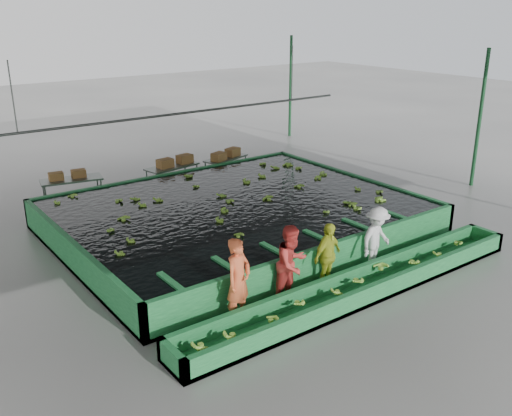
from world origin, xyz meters
TOP-DOWN VIEW (x-y plane):
  - ground at (0.00, 0.00)m, footprint 80.00×80.00m
  - shed_roof at (0.00, 0.00)m, footprint 20.00×22.00m
  - shed_posts at (0.00, 0.00)m, footprint 20.00×22.00m
  - flotation_tank at (0.00, 1.50)m, footprint 10.00×8.00m
  - tank_water at (0.00, 1.50)m, footprint 9.70×7.70m
  - sorting_trough at (0.00, -3.60)m, footprint 10.00×1.00m
  - cableway_rail at (0.00, 5.00)m, footprint 0.08×0.08m
  - rail_hanger_left at (-5.00, 5.00)m, footprint 0.04×0.04m
  - rail_hanger_right at (5.00, 5.00)m, footprint 0.04×0.04m
  - worker_a at (-2.90, -2.80)m, footprint 0.80×0.65m
  - worker_b at (-1.44, -2.80)m, footprint 1.00×0.84m
  - worker_c at (-0.34, -2.80)m, footprint 1.02×0.59m
  - worker_d at (1.34, -2.80)m, footprint 1.18×0.82m
  - packing_table_left at (-3.09, 6.75)m, footprint 2.11×1.16m
  - packing_table_mid at (0.43, 6.22)m, footprint 2.07×1.11m
  - packing_table_right at (2.77, 6.22)m, footprint 1.98×1.24m
  - box_stack_left at (-3.17, 6.83)m, footprint 1.23×0.50m
  - box_stack_mid at (0.57, 6.22)m, footprint 1.47×0.59m
  - box_stack_right at (2.72, 6.13)m, footprint 1.48×0.85m
  - floating_bananas at (0.00, 2.30)m, footprint 9.31×6.35m
  - trough_bananas at (0.00, -3.60)m, footprint 8.42×0.56m

SIDE VIEW (x-z plane):
  - ground at x=0.00m, z-range 0.00..0.00m
  - sorting_trough at x=0.00m, z-range 0.00..0.50m
  - trough_bananas at x=0.00m, z-range 0.34..0.46m
  - packing_table_right at x=2.77m, z-range 0.00..0.84m
  - packing_table_mid at x=0.43m, z-range 0.00..0.90m
  - flotation_tank at x=0.00m, z-range 0.00..0.90m
  - packing_table_left at x=-3.09m, z-range 0.00..0.91m
  - worker_c at x=-0.34m, z-range 0.00..1.64m
  - worker_d at x=1.34m, z-range 0.00..1.68m
  - box_stack_right at x=2.72m, z-range 0.69..1.00m
  - tank_water at x=0.00m, z-range 0.85..0.85m
  - floating_bananas at x=0.00m, z-range 0.79..0.91m
  - box_stack_mid at x=0.57m, z-range 0.74..1.05m
  - box_stack_left at x=-3.17m, z-range 0.78..1.03m
  - worker_b at x=-1.44m, z-range 0.00..1.84m
  - worker_a at x=-2.90m, z-range 0.00..1.89m
  - shed_posts at x=0.00m, z-range 0.00..5.00m
  - cableway_rail at x=0.00m, z-range -4.00..10.00m
  - rail_hanger_left at x=-5.00m, z-range 3.00..5.00m
  - rail_hanger_right at x=5.00m, z-range 3.00..5.00m
  - shed_roof at x=0.00m, z-range 4.98..5.02m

